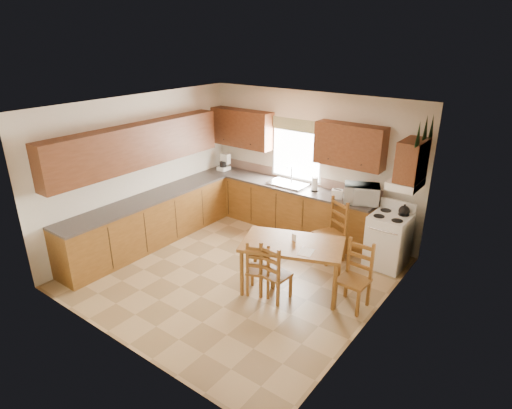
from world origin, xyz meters
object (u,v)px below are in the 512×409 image
Objects in this scene: microwave at (361,194)px; chair_near_left at (260,266)px; chair_near_right at (276,271)px; chair_far_left at (330,231)px; stove at (388,241)px; chair_far_right at (354,277)px; dining_table at (292,266)px.

microwave reaches higher than chair_near_left.
chair_far_left reaches higher than chair_near_right.
microwave is (-0.63, 0.22, 0.64)m from stove.
chair_far_right is (0.04, -1.45, 0.04)m from stove.
chair_far_right reaches higher than dining_table.
chair_near_left is at bearing -121.21° from stove.
chair_far_right is at bearing -91.81° from microwave.
stove is at bearing 39.61° from dining_table.
chair_far_right is (0.68, -1.66, -0.59)m from microwave.
chair_near_left is at bearing -77.43° from chair_far_left.
microwave is 0.60× the size of chair_near_right.
chair_far_left is (0.07, 1.53, 0.08)m from chair_near_right.
chair_near_right is 0.85× the size of chair_far_left.
chair_near_left is 0.90× the size of chair_far_right.
chair_far_right is at bearing 178.21° from chair_near_left.
dining_table is 0.34m from chair_near_right.
dining_table is 1.63× the size of chair_near_right.
microwave is at bearing 60.76° from dining_table.
chair_near_right is 1.11m from chair_far_right.
stove is at bearing 93.88° from chair_far_right.
chair_near_left is at bearing -156.69° from chair_far_right.
dining_table is at bearing -118.25° from stove.
chair_far_left is at bearing 133.66° from chair_far_right.
stove is 1.45m from chair_far_right.
dining_table is at bearing -169.44° from chair_far_right.
chair_near_right is at bearing -122.04° from dining_table.
chair_near_right is at bearing 161.96° from chair_near_left.
dining_table is 1.51× the size of chair_far_right.
microwave is 2.25m from chair_near_right.
chair_far_left reaches higher than dining_table.
chair_far_right is (0.94, 0.14, 0.10)m from dining_table.
chair_near_left is 0.27m from chair_near_right.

